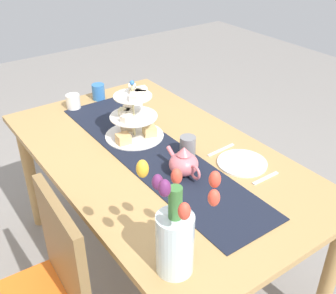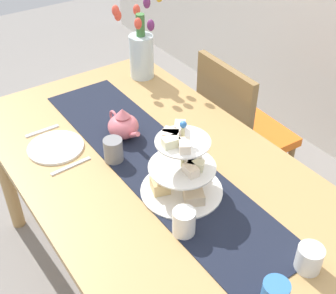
% 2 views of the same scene
% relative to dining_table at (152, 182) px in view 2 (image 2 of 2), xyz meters
% --- Properties ---
extents(ground_plane, '(8.00, 8.00, 0.00)m').
position_rel_dining_table_xyz_m(ground_plane, '(0.00, 0.00, -0.67)').
color(ground_plane, gray).
extents(dining_table, '(1.68, 0.97, 0.77)m').
position_rel_dining_table_xyz_m(dining_table, '(0.00, 0.00, 0.00)').
color(dining_table, tan).
rests_on(dining_table, ground_plane).
extents(chair_left, '(0.44, 0.44, 0.91)m').
position_rel_dining_table_xyz_m(chair_left, '(-0.25, 0.71, -0.16)').
color(chair_left, olive).
rests_on(chair_left, ground_plane).
extents(table_runner, '(1.38, 0.32, 0.00)m').
position_rel_dining_table_xyz_m(table_runner, '(0.00, 0.02, 0.10)').
color(table_runner, black).
rests_on(table_runner, dining_table).
extents(tiered_cake_stand, '(0.30, 0.30, 0.30)m').
position_rel_dining_table_xyz_m(tiered_cake_stand, '(0.20, 0.00, 0.21)').
color(tiered_cake_stand, beige).
rests_on(tiered_cake_stand, table_runner).
extents(teapot, '(0.24, 0.13, 0.14)m').
position_rel_dining_table_xyz_m(teapot, '(-0.21, 0.00, 0.16)').
color(teapot, '#D66B75').
rests_on(teapot, table_runner).
extents(tulip_vase, '(0.21, 0.22, 0.44)m').
position_rel_dining_table_xyz_m(tulip_vase, '(-0.63, 0.35, 0.25)').
color(tulip_vase, silver).
rests_on(tulip_vase, dining_table).
extents(cream_jug, '(0.08, 0.08, 0.08)m').
position_rel_dining_table_xyz_m(cream_jug, '(0.69, 0.11, 0.15)').
color(cream_jug, white).
rests_on(cream_jug, dining_table).
extents(dinner_plate_left, '(0.23, 0.23, 0.01)m').
position_rel_dining_table_xyz_m(dinner_plate_left, '(-0.30, -0.27, 0.11)').
color(dinner_plate_left, white).
rests_on(dinner_plate_left, dining_table).
extents(fork_left, '(0.02, 0.15, 0.01)m').
position_rel_dining_table_xyz_m(fork_left, '(-0.45, -0.27, 0.11)').
color(fork_left, silver).
rests_on(fork_left, dining_table).
extents(knife_left, '(0.02, 0.17, 0.01)m').
position_rel_dining_table_xyz_m(knife_left, '(-0.16, -0.27, 0.11)').
color(knife_left, silver).
rests_on(knife_left, dining_table).
extents(mug_grey, '(0.08, 0.08, 0.09)m').
position_rel_dining_table_xyz_m(mug_grey, '(-0.10, -0.11, 0.15)').
color(mug_grey, slate).
rests_on(mug_grey, table_runner).
extents(mug_white_text, '(0.08, 0.08, 0.09)m').
position_rel_dining_table_xyz_m(mug_white_text, '(0.37, -0.11, 0.15)').
color(mug_white_text, white).
rests_on(mug_white_text, dining_table).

